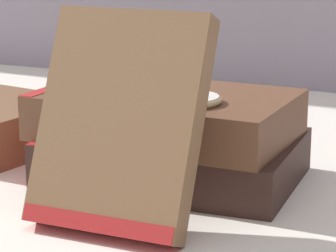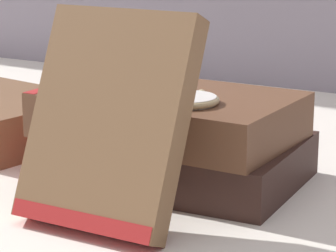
# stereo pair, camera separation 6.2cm
# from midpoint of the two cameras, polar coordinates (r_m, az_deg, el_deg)

# --- Properties ---
(ground_plane) EXTENTS (3.00, 3.00, 0.00)m
(ground_plane) POSITION_cam_midpoint_polar(r_m,az_deg,el_deg) (0.61, -3.04, -5.61)
(ground_plane) COLOR silver
(book_flat_bottom) EXTENTS (0.21, 0.15, 0.04)m
(book_flat_bottom) POSITION_cam_midpoint_polar(r_m,az_deg,el_deg) (0.66, -2.66, -2.25)
(book_flat_bottom) COLOR #331E19
(book_flat_bottom) RESTS_ON ground_plane
(book_flat_top) EXTENTS (0.21, 0.13, 0.04)m
(book_flat_top) POSITION_cam_midpoint_polar(r_m,az_deg,el_deg) (0.66, -3.24, 0.85)
(book_flat_top) COLOR brown
(book_flat_top) RESTS_ON book_flat_bottom
(book_leaning_front) EXTENTS (0.12, 0.08, 0.15)m
(book_leaning_front) POSITION_cam_midpoint_polar(r_m,az_deg,el_deg) (0.55, -6.78, -0.24)
(book_leaning_front) COLOR brown
(book_leaning_front) RESTS_ON ground_plane
(pocket_watch) EXTENTS (0.05, 0.05, 0.01)m
(pocket_watch) POSITION_cam_midpoint_polar(r_m,az_deg,el_deg) (0.61, -1.40, 1.90)
(pocket_watch) COLOR white
(pocket_watch) RESTS_ON book_flat_top
(reading_glasses) EXTENTS (0.10, 0.05, 0.00)m
(reading_glasses) POSITION_cam_midpoint_polar(r_m,az_deg,el_deg) (0.85, -2.85, 0.24)
(reading_glasses) COLOR #4C3828
(reading_glasses) RESTS_ON ground_plane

